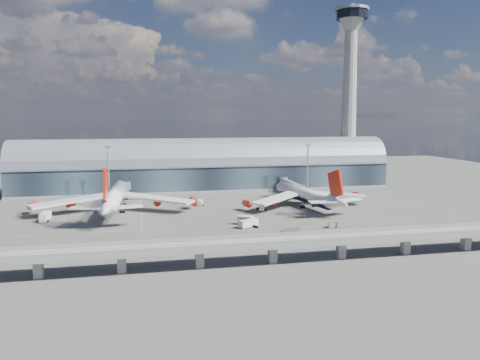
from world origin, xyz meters
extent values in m
plane|color=#474744|center=(0.00, 0.00, 0.00)|extent=(500.00, 500.00, 0.00)
cube|color=gold|center=(0.00, -10.00, 0.01)|extent=(200.00, 0.25, 0.01)
cube|color=gold|center=(0.00, 20.00, 0.01)|extent=(200.00, 0.25, 0.01)
cube|color=gold|center=(0.00, 50.00, 0.01)|extent=(200.00, 0.25, 0.01)
cube|color=gold|center=(-35.00, 30.00, 0.01)|extent=(0.25, 80.00, 0.01)
cube|color=gold|center=(35.00, 30.00, 0.01)|extent=(0.25, 80.00, 0.01)
cube|color=#1C232F|center=(0.00, 78.00, 7.00)|extent=(200.00, 28.00, 14.00)
cylinder|color=slate|center=(0.00, 78.00, 14.00)|extent=(200.00, 28.00, 28.00)
cube|color=gray|center=(0.00, 64.00, 14.00)|extent=(200.00, 1.00, 1.20)
cube|color=gray|center=(0.00, 78.00, 0.60)|extent=(200.00, 30.00, 1.20)
cube|color=gray|center=(85.00, 83.00, 4.00)|extent=(18.00, 18.00, 8.00)
cone|color=gray|center=(85.00, 83.00, 45.00)|extent=(10.00, 10.00, 90.00)
cone|color=gray|center=(85.00, 83.00, 92.00)|extent=(16.00, 16.00, 8.00)
cylinder|color=black|center=(85.00, 83.00, 97.00)|extent=(18.00, 18.00, 5.00)
cylinder|color=slate|center=(85.00, 83.00, 100.00)|extent=(19.00, 19.00, 1.50)
cylinder|color=gray|center=(85.00, 83.00, 101.50)|extent=(2.40, 2.40, 3.00)
cube|color=gray|center=(0.00, -55.00, 5.50)|extent=(220.00, 8.50, 1.20)
cube|color=gray|center=(0.00, -59.00, 6.60)|extent=(220.00, 0.40, 1.20)
cube|color=gray|center=(0.00, -51.00, 6.60)|extent=(220.00, 0.40, 1.20)
cube|color=gray|center=(0.00, -56.50, 6.15)|extent=(220.00, 0.12, 0.12)
cube|color=gray|center=(0.00, -53.50, 6.15)|extent=(220.00, 0.12, 0.12)
cube|color=gray|center=(-60.00, -55.00, 2.50)|extent=(2.20, 2.20, 5.00)
cube|color=gray|center=(-40.00, -55.00, 2.50)|extent=(2.20, 2.20, 5.00)
cube|color=gray|center=(-20.00, -55.00, 2.50)|extent=(2.20, 2.20, 5.00)
cube|color=gray|center=(0.00, -55.00, 2.50)|extent=(2.20, 2.20, 5.00)
cube|color=gray|center=(20.00, -55.00, 2.50)|extent=(2.20, 2.20, 5.00)
cube|color=gray|center=(40.00, -55.00, 2.50)|extent=(2.20, 2.20, 5.00)
cube|color=gray|center=(60.00, -55.00, 2.50)|extent=(2.20, 2.20, 5.00)
cylinder|color=gray|center=(-50.00, 55.00, 12.50)|extent=(0.70, 0.70, 25.00)
cube|color=gray|center=(-50.00, 55.00, 25.20)|extent=(3.00, 0.40, 1.00)
cylinder|color=gray|center=(50.00, 55.00, 12.50)|extent=(0.70, 0.70, 25.00)
cube|color=gray|center=(50.00, 55.00, 25.20)|extent=(3.00, 0.40, 1.00)
cylinder|color=white|center=(-45.87, 25.56, 6.28)|extent=(8.81, 53.98, 6.49)
cone|color=white|center=(-44.57, 55.44, 6.28)|extent=(6.83, 8.38, 6.49)
cone|color=white|center=(-47.25, -6.36, 7.09)|extent=(7.01, 12.43, 6.49)
cube|color=#BA1A07|center=(-47.12, -3.32, 15.10)|extent=(1.23, 12.14, 13.42)
cube|color=white|center=(-62.91, 24.27, 5.47)|extent=(32.98, 21.39, 2.62)
cube|color=white|center=(-29.01, 22.80, 5.47)|extent=(32.27, 23.56, 2.62)
cylinder|color=#BA1A07|center=(-63.45, 26.32, 3.65)|extent=(3.46, 5.20, 3.24)
cylinder|color=#BA1A07|center=(-78.51, 26.97, 3.65)|extent=(3.46, 5.20, 3.24)
cylinder|color=#BA1A07|center=(-28.29, 24.79, 3.65)|extent=(3.46, 5.20, 3.24)
cylinder|color=#BA1A07|center=(-13.23, 24.14, 3.65)|extent=(3.46, 5.20, 3.24)
cylinder|color=gray|center=(-45.05, 44.49, 1.52)|extent=(0.51, 0.51, 3.04)
cylinder|color=gray|center=(-49.29, 21.65, 1.52)|extent=(0.61, 0.61, 3.04)
cylinder|color=gray|center=(-42.81, 21.37, 1.52)|extent=(0.61, 0.61, 3.04)
cylinder|color=black|center=(-49.29, 21.65, 0.56)|extent=(2.29, 1.62, 1.52)
cylinder|color=black|center=(-42.81, 21.37, 0.56)|extent=(2.29, 1.62, 1.52)
cylinder|color=white|center=(36.19, 20.74, 5.43)|extent=(13.06, 44.78, 5.34)
cone|color=white|center=(31.80, 45.38, 5.43)|extent=(6.55, 8.19, 5.34)
cone|color=white|center=(40.89, -5.71, 6.17)|extent=(7.19, 11.81, 5.34)
cube|color=#BA1A07|center=(40.41, -2.99, 13.17)|extent=(2.56, 10.95, 12.19)
cube|color=white|center=(22.31, 16.41, 4.70)|extent=(26.41, 22.93, 2.28)
cube|color=white|center=(50.70, 21.46, 4.70)|extent=(28.70, 15.55, 2.28)
cylinder|color=black|center=(36.19, 20.74, 3.96)|extent=(11.47, 40.14, 4.54)
cylinder|color=#BA1A07|center=(21.46, 18.13, 3.04)|extent=(3.71, 5.05, 2.95)
cylinder|color=#BA1A07|center=(8.84, 15.88, 3.04)|extent=(3.71, 5.05, 2.95)
cylinder|color=#BA1A07|center=(50.91, 23.36, 3.04)|extent=(3.71, 5.05, 2.95)
cylinder|color=#BA1A07|center=(63.53, 25.61, 3.04)|extent=(3.71, 5.05, 2.95)
cylinder|color=gray|center=(33.44, 36.20, 1.38)|extent=(0.46, 0.46, 2.76)
cylinder|color=gray|center=(33.93, 16.60, 1.38)|extent=(0.55, 0.55, 2.76)
cylinder|color=gray|center=(39.73, 17.63, 1.38)|extent=(0.55, 0.55, 2.76)
cylinder|color=black|center=(33.93, 16.60, 0.51)|extent=(2.24, 1.71, 1.38)
cylinder|color=black|center=(39.73, 17.63, 0.51)|extent=(2.24, 1.71, 1.38)
cube|color=gray|center=(-42.37, 52.00, 5.20)|extent=(3.00, 24.00, 3.00)
cube|color=gray|center=(-42.37, 40.00, 5.20)|extent=(3.60, 3.60, 3.40)
cylinder|color=gray|center=(-42.37, 64.00, 5.20)|extent=(4.40, 4.40, 4.00)
cylinder|color=gray|center=(-42.37, 40.00, 1.70)|extent=(0.50, 0.50, 3.40)
cylinder|color=black|center=(-42.37, 40.00, 0.35)|extent=(1.40, 0.80, 0.80)
cube|color=gray|center=(39.69, 50.00, 5.20)|extent=(3.00, 28.00, 3.00)
cube|color=gray|center=(39.69, 36.00, 5.20)|extent=(3.60, 3.60, 3.40)
cylinder|color=gray|center=(39.69, 64.00, 5.20)|extent=(4.40, 4.40, 4.00)
cylinder|color=gray|center=(39.69, 36.00, 1.70)|extent=(0.50, 0.50, 3.40)
cylinder|color=black|center=(39.69, 36.00, 0.35)|extent=(1.40, 0.80, 0.80)
cube|color=silver|center=(-70.96, 12.14, 1.82)|extent=(3.16, 8.11, 2.95)
cylinder|color=black|center=(-71.13, 14.67, 0.51)|extent=(2.90, 1.22, 1.02)
cylinder|color=black|center=(-70.78, 9.60, 0.51)|extent=(2.90, 1.22, 1.02)
cube|color=silver|center=(2.52, -9.46, 1.79)|extent=(6.07, 5.25, 2.91)
cylinder|color=black|center=(4.00, -8.46, 0.50)|extent=(2.39, 2.88, 1.01)
cylinder|color=black|center=(1.03, -10.46, 0.50)|extent=(2.39, 2.88, 1.01)
cube|color=silver|center=(2.83, -13.64, 1.56)|extent=(7.87, 5.83, 2.53)
cylinder|color=black|center=(4.99, -14.88, 0.44)|extent=(1.97, 2.55, 0.88)
cylinder|color=black|center=(0.67, -12.39, 0.44)|extent=(1.97, 2.55, 0.88)
cube|color=silver|center=(15.02, 14.94, 1.55)|extent=(3.62, 6.19, 2.52)
cylinder|color=black|center=(14.55, 16.74, 0.44)|extent=(2.56, 1.45, 0.87)
cylinder|color=black|center=(15.49, 13.14, 0.44)|extent=(2.56, 1.45, 0.87)
cube|color=silver|center=(-9.22, 31.32, 1.39)|extent=(3.15, 4.74, 2.26)
cylinder|color=black|center=(-9.61, 32.66, 0.39)|extent=(2.31, 1.37, 0.78)
cylinder|color=black|center=(-8.82, 29.98, 0.39)|extent=(2.31, 1.37, 0.78)
cube|color=silver|center=(-40.03, 54.10, 1.59)|extent=(6.38, 4.35, 2.58)
cylinder|color=black|center=(-38.26, 54.81, 0.45)|extent=(1.76, 2.64, 0.89)
cylinder|color=black|center=(-41.80, 53.38, 0.45)|extent=(1.76, 2.64, 0.89)
cube|color=gray|center=(11.91, -26.14, 0.27)|extent=(2.91, 2.32, 0.32)
cube|color=#ADADB1|center=(11.91, -26.14, 1.11)|extent=(2.47, 2.10, 1.59)
cube|color=gray|center=(14.57, -25.40, 0.27)|extent=(2.91, 2.32, 0.32)
cube|color=#ADADB1|center=(14.57, -25.40, 1.11)|extent=(2.47, 2.10, 1.59)
cube|color=gray|center=(17.22, -24.66, 0.27)|extent=(2.91, 2.32, 0.32)
cube|color=#ADADB1|center=(17.22, -24.66, 1.11)|extent=(2.47, 2.10, 1.59)
cube|color=gray|center=(24.94, -40.02, 0.23)|extent=(2.30, 1.62, 0.28)
cube|color=#ADADB1|center=(24.94, -40.02, 0.97)|extent=(1.93, 1.50, 1.38)
cube|color=gray|center=(27.33, -40.18, 0.23)|extent=(2.30, 1.62, 0.28)
cube|color=#ADADB1|center=(27.33, -40.18, 0.97)|extent=(1.93, 1.50, 1.38)
cube|color=gray|center=(29.72, -40.34, 0.23)|extent=(2.30, 1.62, 0.28)
cube|color=#ADADB1|center=(29.72, -40.34, 0.97)|extent=(1.93, 1.50, 1.38)
cube|color=gray|center=(32.10, -40.50, 0.23)|extent=(2.30, 1.62, 0.28)
cube|color=#ADADB1|center=(32.10, -40.50, 0.97)|extent=(1.93, 1.50, 1.38)
cube|color=gray|center=(34.49, -40.66, 0.23)|extent=(2.30, 1.62, 0.28)
cube|color=#ADADB1|center=(34.49, -40.66, 0.97)|extent=(1.93, 1.50, 1.38)
cube|color=gray|center=(31.75, -20.41, 0.27)|extent=(2.77, 1.97, 0.33)
cube|color=#ADADB1|center=(31.75, -20.41, 1.15)|extent=(2.32, 1.83, 1.64)
cube|color=gray|center=(34.58, -20.66, 0.27)|extent=(2.77, 1.97, 0.33)
cube|color=#ADADB1|center=(34.58, -20.66, 1.15)|extent=(2.32, 1.83, 1.64)
camera|label=1|loc=(-34.15, -174.12, 39.79)|focal=35.00mm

